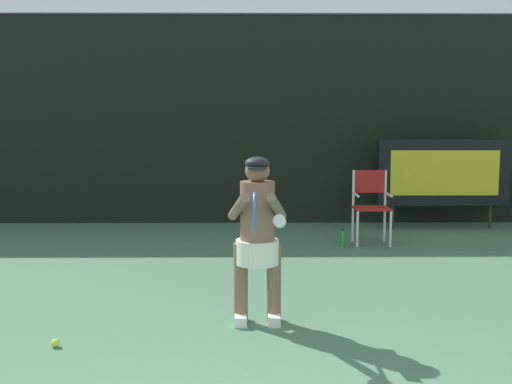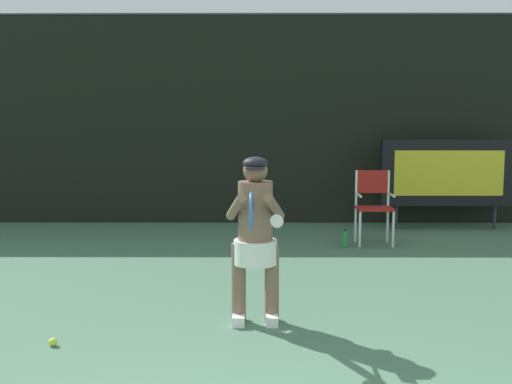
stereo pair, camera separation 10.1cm
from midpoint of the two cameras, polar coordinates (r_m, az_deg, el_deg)
name	(u,v)px [view 2 (the right image)]	position (r m, az deg, el deg)	size (l,w,h in m)	color
backdrop_screen	(257,120)	(10.90, 0.39, 6.62)	(18.00, 0.12, 3.66)	black
scoreboard	(447,173)	(10.76, 17.49, 1.70)	(2.20, 0.21, 1.50)	black
umpire_chair	(374,202)	(9.25, 11.12, -0.94)	(0.52, 0.44, 1.08)	white
water_bottle	(345,239)	(9.01, 8.54, -4.29)	(0.07, 0.07, 0.27)	#2A8F49
tennis_player	(255,233)	(5.52, 0.46, -3.77)	(0.54, 0.62, 1.51)	white
tennis_racket	(251,211)	(4.92, 0.13, -1.76)	(0.03, 0.60, 0.31)	black
tennis_ball_loose	(53,342)	(5.41, -17.73, -13.06)	(0.07, 0.07, 0.07)	#CCDB3D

